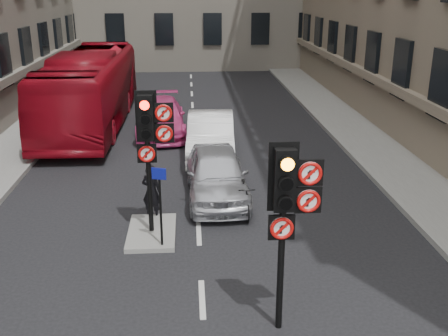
{
  "coord_description": "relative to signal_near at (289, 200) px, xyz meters",
  "views": [
    {
      "loc": [
        -0.18,
        -7.16,
        6.08
      ],
      "look_at": [
        0.49,
        2.64,
        2.6
      ],
      "focal_mm": 42.0,
      "sensor_mm": 36.0,
      "label": 1
    }
  ],
  "objects": [
    {
      "name": "motorcyclist",
      "position": [
        -2.72,
        5.01,
        -1.81
      ],
      "size": [
        0.67,
        0.57,
        1.54
      ],
      "primitive_type": "imported",
      "rotation": [
        0.0,
        0.0,
        2.71
      ],
      "color": "black",
      "rests_on": "ground"
    },
    {
      "name": "info_sign",
      "position": [
        -2.39,
        3.19,
        -1.19
      ],
      "size": [
        0.34,
        0.14,
        1.97
      ],
      "rotation": [
        0.0,
        0.0,
        -0.29
      ],
      "color": "black",
      "rests_on": "centre_island"
    },
    {
      "name": "car_pink",
      "position": [
        -2.88,
        13.56,
        -1.86
      ],
      "size": [
        2.32,
        5.1,
        1.45
      ],
      "primitive_type": "imported",
      "rotation": [
        0.0,
        0.0,
        0.06
      ],
      "color": "#D83F88",
      "rests_on": "ground"
    },
    {
      "name": "signal_near",
      "position": [
        0.0,
        0.0,
        0.0
      ],
      "size": [
        0.91,
        0.4,
        3.58
      ],
      "color": "black",
      "rests_on": "ground"
    },
    {
      "name": "pavement_right",
      "position": [
        5.71,
        11.01,
        -2.5
      ],
      "size": [
        3.0,
        50.0,
        0.16
      ],
      "primitive_type": "cube",
      "color": "gray",
      "rests_on": "ground"
    },
    {
      "name": "signal_far",
      "position": [
        -2.6,
        4.0,
        0.12
      ],
      "size": [
        0.91,
        0.4,
        3.58
      ],
      "color": "black",
      "rests_on": "centre_island"
    },
    {
      "name": "bus_red",
      "position": [
        -5.99,
        15.2,
        -0.94
      ],
      "size": [
        2.84,
        11.83,
        3.29
      ],
      "primitive_type": "imported",
      "rotation": [
        0.0,
        0.0,
        -0.01
      ],
      "color": "maroon",
      "rests_on": "ground"
    },
    {
      "name": "car_white",
      "position": [
        -0.9,
        10.36,
        -1.8
      ],
      "size": [
        1.87,
        4.82,
        1.56
      ],
      "primitive_type": "imported",
      "rotation": [
        0.0,
        0.0,
        -0.05
      ],
      "color": "white",
      "rests_on": "ground"
    },
    {
      "name": "car_silver",
      "position": [
        -0.89,
        6.37,
        -1.84
      ],
      "size": [
        1.84,
        4.38,
        1.48
      ],
      "primitive_type": "imported",
      "rotation": [
        0.0,
        0.0,
        0.02
      ],
      "color": "#B6B8BE",
      "rests_on": "ground"
    },
    {
      "name": "motorcycle",
      "position": [
        -0.2,
        5.01,
        -2.1
      ],
      "size": [
        0.52,
        1.61,
        0.96
      ],
      "primitive_type": "imported",
      "rotation": [
        0.0,
        0.0,
        0.05
      ],
      "color": "black",
      "rests_on": "ground"
    },
    {
      "name": "pavement_left",
      "position": [
        -8.69,
        11.01,
        -2.5
      ],
      "size": [
        3.0,
        50.0,
        0.16
      ],
      "primitive_type": "cube",
      "color": "gray",
      "rests_on": "ground"
    },
    {
      "name": "centre_island",
      "position": [
        -2.69,
        4.01,
        -2.52
      ],
      "size": [
        1.2,
        2.0,
        0.12
      ],
      "primitive_type": "cube",
      "color": "gray",
      "rests_on": "ground"
    }
  ]
}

